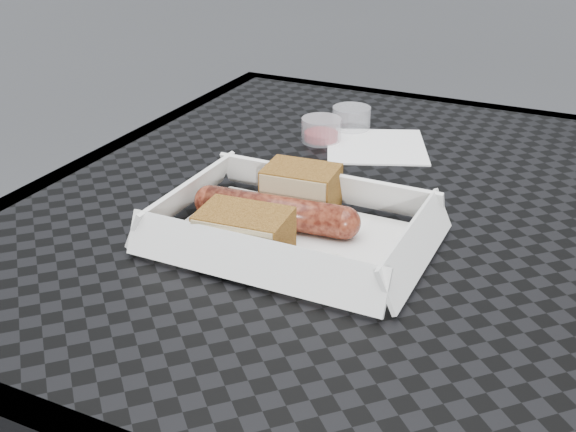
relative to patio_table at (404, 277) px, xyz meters
The scene contains 9 objects.
patio_table is the anchor object (origin of this frame).
food_tray 0.15m from the patio_table, 128.04° to the right, with size 0.22×0.15×0.00m, color white.
bratwurst 0.17m from the patio_table, 138.95° to the right, with size 0.17×0.04×0.03m.
bread_near 0.15m from the patio_table, 154.87° to the right, with size 0.07×0.05×0.04m, color brown.
bread_far 0.21m from the patio_table, 125.42° to the right, with size 0.08×0.05×0.04m, color brown.
veg_garnish 0.17m from the patio_table, 96.21° to the right, with size 0.03×0.03×0.00m.
napkin 0.20m from the patio_table, 119.86° to the left, with size 0.12×0.12×0.00m, color white.
condiment_cup_sauce 0.24m from the patio_table, 137.18° to the left, with size 0.05×0.05×0.03m, color maroon.
condiment_cup_empty 0.27m from the patio_table, 124.64° to the left, with size 0.05×0.05×0.03m, color silver.
Camera 1 is at (0.17, -0.64, 1.07)m, focal length 45.00 mm.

